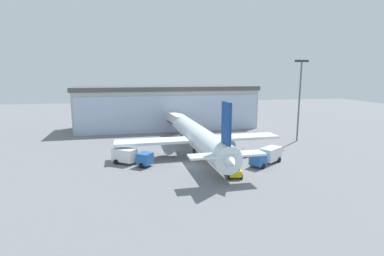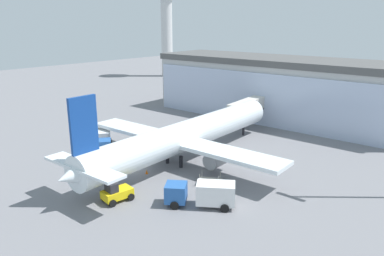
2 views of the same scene
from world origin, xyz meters
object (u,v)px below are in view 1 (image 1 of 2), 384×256
(jet_bridge, at_px, (174,118))
(fuel_truck, at_px, (267,156))
(baggage_cart, at_px, (242,155))
(safety_cone_nose, at_px, (203,163))
(airplane, at_px, (197,136))
(pushback_tug, at_px, (234,171))
(apron_light_mast, at_px, (300,94))
(safety_cone_wingtip, at_px, (130,158))
(catering_truck, at_px, (131,156))

(jet_bridge, distance_m, fuel_truck, 31.47)
(fuel_truck, distance_m, baggage_cart, 5.57)
(fuel_truck, distance_m, safety_cone_nose, 11.15)
(jet_bridge, xyz_separation_m, airplane, (1.98, -20.13, -0.61))
(pushback_tug, bearing_deg, apron_light_mast, -39.31)
(fuel_truck, xyz_separation_m, safety_cone_wingtip, (-23.40, 7.07, -1.19))
(baggage_cart, xyz_separation_m, pushback_tug, (-5.00, -10.03, 0.47))
(baggage_cart, relative_size, safety_cone_wingtip, 5.86)
(jet_bridge, height_order, fuel_truck, jet_bridge)
(jet_bridge, bearing_deg, pushback_tug, -178.58)
(safety_cone_wingtip, bearing_deg, airplane, 6.98)
(jet_bridge, distance_m, apron_light_mast, 30.97)
(jet_bridge, xyz_separation_m, fuel_truck, (12.43, -28.78, -2.73))
(catering_truck, height_order, pushback_tug, catering_truck)
(apron_light_mast, relative_size, fuel_truck, 2.55)
(catering_truck, relative_size, pushback_tug, 2.11)
(catering_truck, height_order, fuel_truck, same)
(airplane, relative_size, catering_truck, 5.52)
(jet_bridge, distance_m, safety_cone_wingtip, 24.64)
(apron_light_mast, bearing_deg, safety_cone_nose, -152.20)
(jet_bridge, xyz_separation_m, pushback_tug, (4.66, -34.08, -3.22))
(airplane, bearing_deg, catering_truck, 107.17)
(fuel_truck, distance_m, safety_cone_wingtip, 24.47)
(safety_cone_nose, bearing_deg, airplane, 86.03)
(catering_truck, distance_m, safety_cone_nose, 12.46)
(baggage_cart, height_order, pushback_tug, pushback_tug)
(jet_bridge, xyz_separation_m, safety_cone_nose, (1.51, -26.84, -3.92))
(catering_truck, bearing_deg, fuel_truck, 25.39)
(catering_truck, bearing_deg, baggage_cart, 37.19)
(safety_cone_wingtip, bearing_deg, apron_light_mast, 12.40)
(safety_cone_wingtip, bearing_deg, fuel_truck, -16.80)
(pushback_tug, distance_m, safety_cone_nose, 7.92)
(airplane, distance_m, catering_truck, 13.61)
(baggage_cart, bearing_deg, safety_cone_nose, -9.79)
(apron_light_mast, relative_size, safety_cone_wingtip, 33.62)
(fuel_truck, relative_size, pushback_tug, 2.12)
(jet_bridge, bearing_deg, apron_light_mast, -122.58)
(airplane, distance_m, safety_cone_wingtip, 13.46)
(safety_cone_nose, bearing_deg, baggage_cart, 18.92)
(catering_truck, height_order, baggage_cart, catering_truck)
(fuel_truck, bearing_deg, jet_bridge, -101.35)
(pushback_tug, height_order, safety_cone_wingtip, pushback_tug)
(jet_bridge, relative_size, safety_cone_nose, 26.25)
(apron_light_mast, relative_size, airplane, 0.46)
(catering_truck, xyz_separation_m, baggage_cart, (20.35, 0.58, -0.97))
(airplane, distance_m, safety_cone_nose, 7.50)
(fuel_truck, distance_m, pushback_tug, 9.42)
(fuel_truck, relative_size, safety_cone_nose, 13.19)
(catering_truck, height_order, safety_cone_nose, catering_truck)
(apron_light_mast, height_order, catering_truck, apron_light_mast)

